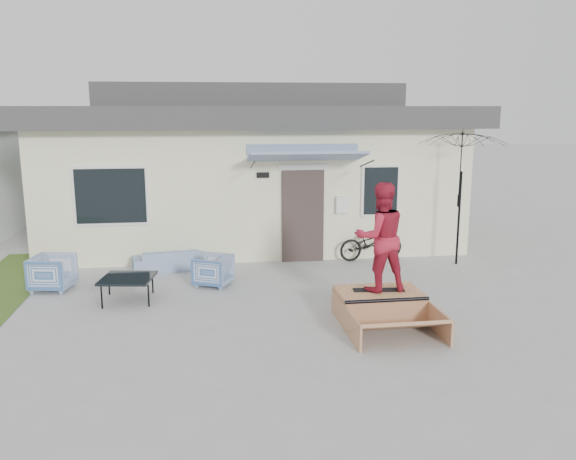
{
  "coord_description": "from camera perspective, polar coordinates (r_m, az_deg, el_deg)",
  "views": [
    {
      "loc": [
        -1.1,
        -8.6,
        3.49
      ],
      "look_at": [
        0.3,
        1.8,
        1.3
      ],
      "focal_mm": 36.98,
      "sensor_mm": 36.0,
      "label": 1
    }
  ],
  "objects": [
    {
      "name": "bicycle",
      "position": [
        13.82,
        8.0,
        -0.85
      ],
      "size": [
        1.61,
        0.78,
        0.99
      ],
      "primitive_type": "imported",
      "rotation": [
        0.0,
        0.0,
        1.73
      ],
      "color": "black",
      "rests_on": "ground"
    },
    {
      "name": "skateboard",
      "position": [
        10.09,
        8.72,
        -5.65
      ],
      "size": [
        0.87,
        0.3,
        0.05
      ],
      "primitive_type": "cube",
      "rotation": [
        0.0,
        0.0,
        -0.1
      ],
      "color": "black",
      "rests_on": "skate_ramp"
    },
    {
      "name": "skate_ramp",
      "position": [
        10.13,
        8.75,
        -7.12
      ],
      "size": [
        1.41,
        1.87,
        0.46
      ],
      "primitive_type": null,
      "rotation": [
        0.0,
        0.0,
        0.01
      ],
      "color": "#A87350",
      "rests_on": "ground"
    },
    {
      "name": "armchair_right",
      "position": [
        11.85,
        -7.22,
        -3.73
      ],
      "size": [
        0.84,
        0.86,
        0.68
      ],
      "primitive_type": "imported",
      "rotation": [
        0.0,
        0.0,
        -2.0
      ],
      "color": "#2B5796",
      "rests_on": "ground"
    },
    {
      "name": "coffee_table",
      "position": [
        11.27,
        -15.12,
        -5.48
      ],
      "size": [
        1.03,
        1.03,
        0.45
      ],
      "primitive_type": "cube",
      "rotation": [
        0.0,
        0.0,
        -0.15
      ],
      "color": "black",
      "rests_on": "ground"
    },
    {
      "name": "house",
      "position": [
        16.7,
        -3.89,
        6.44
      ],
      "size": [
        10.8,
        8.49,
        4.1
      ],
      "color": "beige",
      "rests_on": "ground"
    },
    {
      "name": "skater",
      "position": [
        9.86,
        8.88,
        -0.47
      ],
      "size": [
        0.94,
        0.76,
        1.81
      ],
      "primitive_type": "imported",
      "rotation": [
        0.0,
        0.0,
        3.23
      ],
      "color": "#AA1E33",
      "rests_on": "skateboard"
    },
    {
      "name": "loveseat",
      "position": [
        13.13,
        -11.3,
        -2.48
      ],
      "size": [
        1.62,
        0.72,
        0.61
      ],
      "primitive_type": "imported",
      "rotation": [
        0.0,
        0.0,
        3.31
      ],
      "color": "#2B5796",
      "rests_on": "ground"
    },
    {
      "name": "ground",
      "position": [
        9.34,
        -0.35,
        -10.14
      ],
      "size": [
        90.0,
        90.0,
        0.0
      ],
      "primitive_type": "plane",
      "color": "#A3A3A3",
      "rests_on": "ground"
    },
    {
      "name": "armchair_left",
      "position": [
        12.33,
        -21.69,
        -3.69
      ],
      "size": [
        0.8,
        0.84,
        0.75
      ],
      "primitive_type": "imported",
      "rotation": [
        0.0,
        0.0,
        1.4
      ],
      "color": "#2B5796",
      "rests_on": "ground"
    },
    {
      "name": "patio_umbrella",
      "position": [
        13.62,
        16.26,
        3.98
      ],
      "size": [
        2.08,
        1.95,
        2.2
      ],
      "color": "black",
      "rests_on": "ground"
    }
  ]
}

